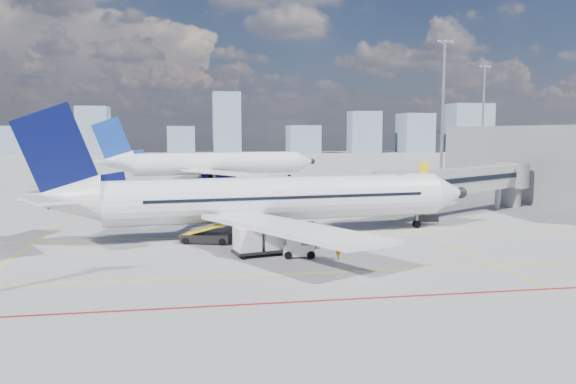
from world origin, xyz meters
The scene contains 13 objects.
ground centered at (0.00, 0.00, 0.00)m, with size 420.00×420.00×0.00m, color gray.
apron_markings centered at (-0.58, -3.91, 0.01)m, with size 90.00×35.12×0.01m.
jet_bridge centered at (23.51, 16.91, 3.74)m, with size 23.55×15.78×6.30m.
terminal_block centered at (39.95, 26.00, 5.00)m, with size 10.00×42.00×10.00m.
floodlight_mast_ne centered at (38.00, 55.00, 13.59)m, with size 3.20×0.61×25.45m.
floodlight_mast_far centered at (65.00, 90.00, 13.59)m, with size 3.20×0.61×25.45m.
distant_skyline centered at (8.75, 190.00, 9.53)m, with size 248.06×13.92×28.88m.
main_aircraft centered at (-0.90, 7.63, 3.22)m, with size 40.60×35.32×11.87m.
second_aircraft centered at (-3.75, 63.92, 3.22)m, with size 41.60×35.92×12.23m.
baggage_tug centered at (0.73, -1.26, 0.77)m, with size 2.41×1.58×1.60m.
cargo_dolly centered at (-1.89, -0.24, 1.21)m, with size 4.35×2.71×2.21m.
belt_loader centered at (-5.63, 5.06, 0.62)m, with size 5.95×2.99×2.40m.
ramp_worker centered at (3.64, -2.39, 0.89)m, with size 0.65×0.43×1.78m, color yellow.
Camera 1 is at (-6.72, -41.35, 9.32)m, focal length 35.00 mm.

